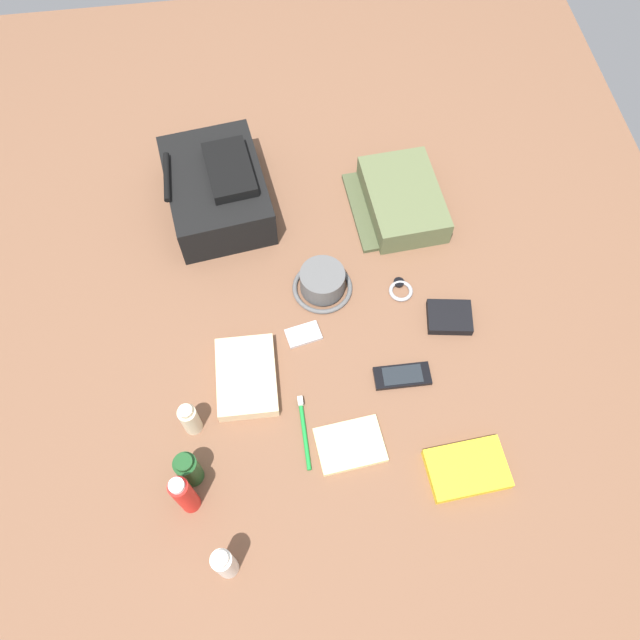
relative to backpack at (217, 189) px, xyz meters
name	(u,v)px	position (x,y,z in m)	size (l,w,h in m)	color
ground_plane	(320,330)	(-0.42, -0.22, -0.08)	(2.64, 2.02, 0.02)	brown
backpack	(217,189)	(0.00, 0.00, 0.00)	(0.38, 0.30, 0.15)	black
toiletry_pouch	(401,200)	(-0.08, -0.49, -0.03)	(0.29, 0.25, 0.08)	#56603D
bucket_hat	(322,282)	(-0.31, -0.24, -0.04)	(0.16, 0.16, 0.07)	#555555
toothpaste_tube	(225,564)	(-0.95, 0.04, 0.00)	(0.04, 0.04, 0.14)	white
sunscreen_spray	(184,495)	(-0.81, 0.11, 0.02)	(0.04, 0.04, 0.17)	red
shampoo_bottle	(188,469)	(-0.75, 0.11, -0.01)	(0.05, 0.05, 0.12)	#19471E
lotion_bottle	(190,419)	(-0.64, 0.10, -0.01)	(0.04, 0.04, 0.11)	beige
paperback_novel	(467,469)	(-0.82, -0.50, -0.05)	(0.13, 0.18, 0.03)	yellow
cell_phone	(402,376)	(-0.58, -0.40, -0.06)	(0.06, 0.14, 0.01)	black
media_player	(304,334)	(-0.44, -0.18, -0.06)	(0.07, 0.09, 0.01)	#B7B7BC
wristwatch	(401,290)	(-0.34, -0.44, -0.06)	(0.07, 0.06, 0.01)	#99999E
toothbrush	(304,428)	(-0.67, -0.15, -0.06)	(0.18, 0.01, 0.02)	#198C33
wallet	(449,317)	(-0.44, -0.55, -0.05)	(0.09, 0.11, 0.02)	black
notepad	(350,445)	(-0.73, -0.25, -0.06)	(0.11, 0.15, 0.02)	beige
folded_towel	(247,377)	(-0.54, -0.03, -0.05)	(0.20, 0.14, 0.04)	beige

